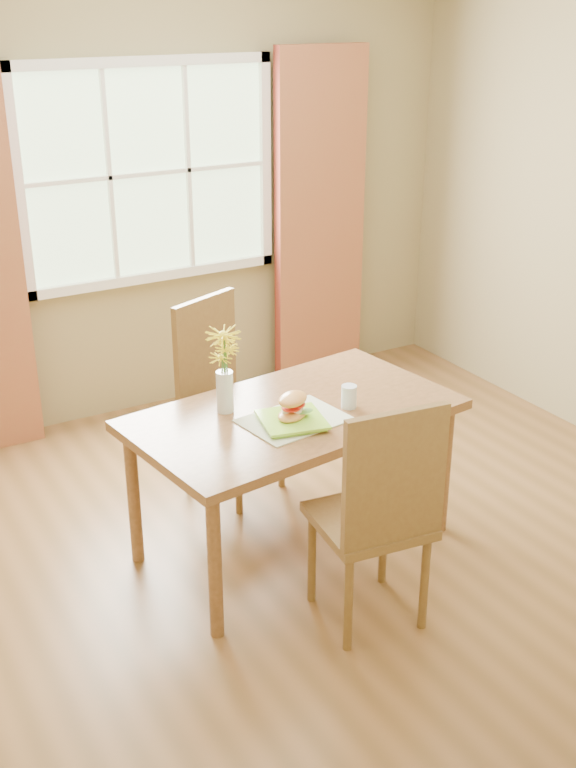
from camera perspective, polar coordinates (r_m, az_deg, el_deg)
The scene contains 11 objects.
room at distance 3.95m, azimuth 1.57°, elevation 6.88°, with size 4.24×3.84×2.74m.
window at distance 5.55m, azimuth -8.83°, elevation 13.09°, with size 1.62×0.06×1.32m.
curtain_right at distance 6.06m, azimuth 2.03°, elevation 10.35°, with size 0.65×0.08×2.20m, color maroon.
dining_table at distance 4.15m, azimuth 0.36°, elevation -2.60°, with size 1.58×1.02×0.73m.
chair_near at distance 3.66m, azimuth 5.90°, elevation -7.89°, with size 0.49×0.49×1.05m.
chair_far at distance 4.74m, azimuth -4.31°, elevation -0.23°, with size 0.57×0.57×1.05m.
placemat at distance 4.02m, azimuth 0.39°, elevation -2.29°, with size 0.45×0.33×0.01m, color beige.
plate at distance 3.98m, azimuth 0.27°, elevation -2.42°, with size 0.27×0.27×0.01m, color #92E038.
croissant_sandwich at distance 3.97m, azimuth 0.30°, elevation -1.44°, with size 0.20×0.18×0.12m.
water_glass at distance 4.14m, azimuth 3.89°, elevation -0.83°, with size 0.07×0.07×0.11m.
flower_vase at distance 4.02m, azimuth -4.08°, elevation 1.52°, with size 0.16×0.16×0.40m.
Camera 1 is at (-1.99, -3.22, 2.48)m, focal length 42.00 mm.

